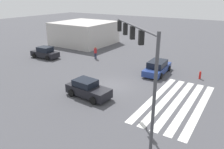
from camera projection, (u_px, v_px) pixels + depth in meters
name	position (u px, v px, depth m)	size (l,w,h in m)	color
ground_plane	(112.00, 86.00, 21.71)	(137.29, 137.29, 0.00)	#47474C
crosswalk_markings	(176.00, 102.00, 18.45)	(10.09, 4.40, 0.01)	silver
traffic_signal_mast	(137.00, 51.00, 13.28)	(5.62, 5.62, 6.99)	#47474C
car_0	(88.00, 89.00, 19.28)	(2.17, 4.22, 1.53)	black
car_1	(157.00, 67.00, 25.02)	(4.94, 2.30, 1.50)	navy
car_2	(45.00, 53.00, 31.15)	(2.11, 4.23, 1.60)	black
corner_building	(84.00, 33.00, 39.73)	(9.35, 9.35, 3.94)	#BCB7B2
pedestrian	(95.00, 52.00, 30.60)	(0.41, 0.41, 1.72)	#232842
fire_hydrant	(200.00, 75.00, 23.46)	(0.22, 0.22, 0.86)	red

